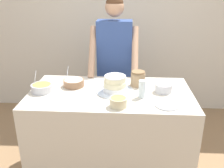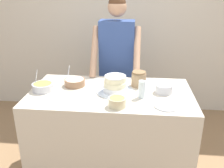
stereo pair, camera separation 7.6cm
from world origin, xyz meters
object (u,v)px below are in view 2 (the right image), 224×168
frosting_bowl_white (75,82)px  frosting_bowl_olive (43,87)px  person_baker (117,56)px  drinking_glass (142,89)px  cake (115,85)px  frosting_bowl_pink (164,88)px  stoneware_jar (139,79)px  ceramic_plate (167,106)px  frosting_bowl_yellow (117,102)px

frosting_bowl_white → frosting_bowl_olive: frosting_bowl_white is taller
person_baker → drinking_glass: (0.28, -0.81, -0.07)m
cake → frosting_bowl_olive: frosting_bowl_olive is taller
frosting_bowl_pink → frosting_bowl_olive: size_ratio=0.79×
cake → drinking_glass: bearing=-23.0°
frosting_bowl_pink → frosting_bowl_olive: 1.12m
person_baker → cake: 0.71m
person_baker → stoneware_jar: bearing=-64.3°
drinking_glass → ceramic_plate: drinking_glass is taller
frosting_bowl_white → ceramic_plate: frosting_bowl_white is taller
frosting_bowl_pink → frosting_bowl_white: (-0.85, 0.09, -0.01)m
drinking_glass → frosting_bowl_olive: bearing=175.8°
frosting_bowl_pink → frosting_bowl_olive: frosting_bowl_olive is taller
drinking_glass → frosting_bowl_white: bearing=161.6°
frosting_bowl_olive → stoneware_jar: (0.89, 0.20, 0.03)m
frosting_bowl_pink → drinking_glass: drinking_glass is taller
frosting_bowl_olive → stoneware_jar: bearing=12.8°
person_baker → stoneware_jar: size_ratio=11.76×
frosting_bowl_pink → frosting_bowl_yellow: size_ratio=1.09×
cake → frosting_bowl_pink: cake is taller
frosting_bowl_olive → drinking_glass: size_ratio=1.25×
frosting_bowl_pink → frosting_bowl_white: bearing=174.0°
drinking_glass → stoneware_jar: drinking_glass is taller
frosting_bowl_olive → ceramic_plate: bearing=-11.4°
person_baker → frosting_bowl_pink: bearing=-54.4°
person_baker → frosting_bowl_yellow: (0.08, -1.00, -0.10)m
cake → frosting_bowl_olive: (-0.67, -0.03, -0.03)m
frosting_bowl_pink → ceramic_plate: frosting_bowl_pink is taller
frosting_bowl_pink → frosting_bowl_yellow: (-0.40, -0.32, 0.00)m
frosting_bowl_white → stoneware_jar: (0.62, 0.05, 0.03)m
frosting_bowl_white → stoneware_jar: frosting_bowl_white is taller
person_baker → stoneware_jar: (0.26, -0.54, -0.07)m
ceramic_plate → stoneware_jar: size_ratio=1.36×
frosting_bowl_pink → drinking_glass: bearing=-148.1°
person_baker → frosting_bowl_yellow: bearing=-85.2°
cake → stoneware_jar: size_ratio=2.39×
frosting_bowl_yellow → drinking_glass: 0.28m
drinking_glass → frosting_bowl_pink: bearing=31.9°
person_baker → frosting_bowl_olive: bearing=-130.4°
frosting_bowl_olive → person_baker: bearing=49.6°
person_baker → cake: person_baker is taller
frosting_bowl_olive → drinking_glass: (0.91, -0.07, 0.04)m
frosting_bowl_white → drinking_glass: (0.65, -0.22, 0.04)m
drinking_glass → ceramic_plate: bearing=-38.2°
frosting_bowl_yellow → frosting_bowl_olive: bearing=159.7°
cake → frosting_bowl_white: (-0.41, 0.11, -0.03)m
ceramic_plate → frosting_bowl_olive: bearing=168.6°
ceramic_plate → frosting_bowl_white: bearing=156.2°
drinking_glass → frosting_bowl_yellow: bearing=-135.4°
frosting_bowl_pink → frosting_bowl_white: size_ratio=0.77×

